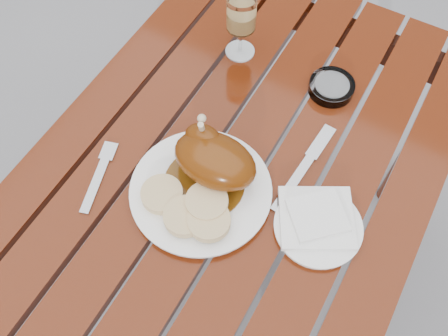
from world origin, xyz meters
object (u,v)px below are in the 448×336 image
Objects in this scene: wine_glass at (241,26)px; side_plate at (318,227)px; dinner_plate at (201,191)px; ashtray at (331,87)px; table at (233,232)px.

side_plate is at bearing -43.22° from wine_glass.
ashtray is at bearing 71.75° from dinner_plate.
wine_glass reaches higher than side_plate.
ashtray is (0.24, -0.00, -0.07)m from wine_glass.
ashtray is at bearing 109.20° from side_plate.
table is at bearing -63.29° from wine_glass.
table is at bearing 74.82° from dinner_plate.
dinner_plate is at bearing -105.18° from table.
wine_glass reaches higher than ashtray.
dinner_plate is 0.24m from side_plate.
ashtray is (0.12, 0.38, 0.00)m from dinner_plate.
ashtray is at bearing -0.73° from wine_glass.
table is 6.89× the size of side_plate.
dinner_plate is 1.73× the size of wine_glass.
wine_glass is at bearing 179.27° from ashtray.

